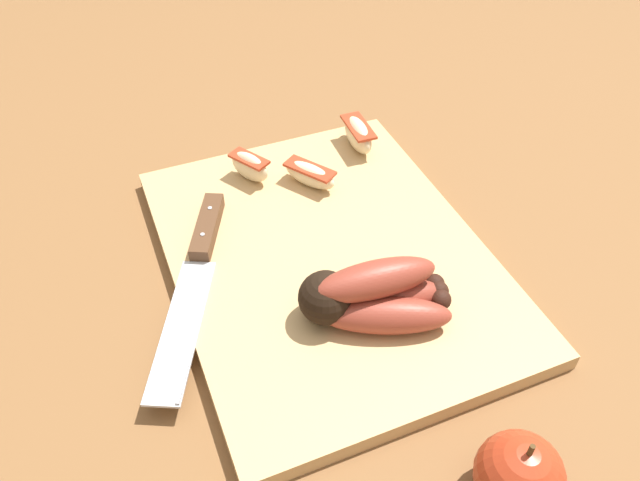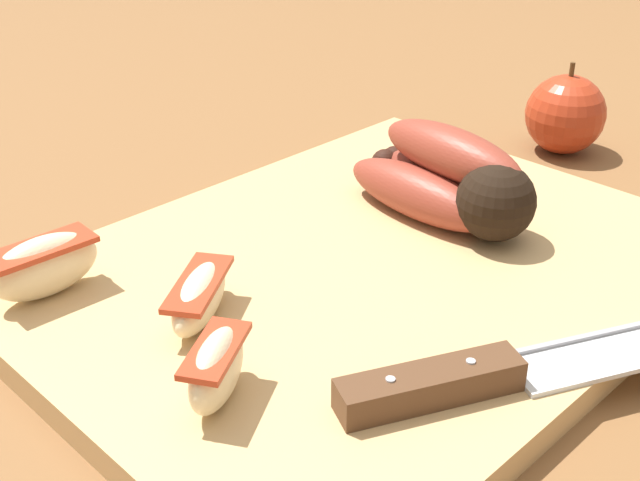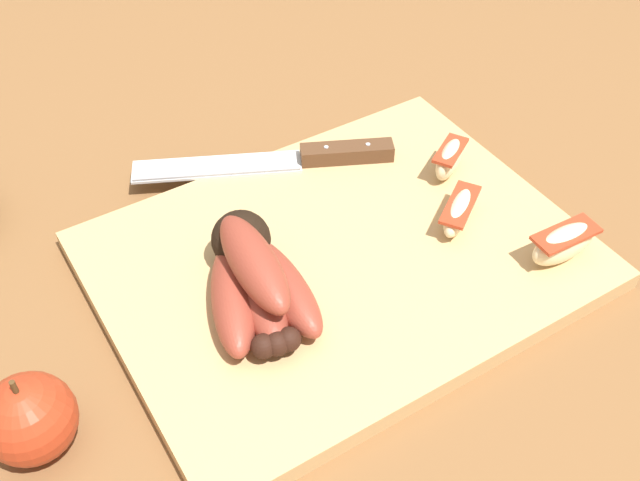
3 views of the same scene
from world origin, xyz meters
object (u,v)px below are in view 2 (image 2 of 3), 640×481
(banana_bunch, at_px, (452,182))
(apple_wedge_near, at_px, (199,296))
(apple_wedge_middle, at_px, (44,265))
(chefs_knife, at_px, (512,369))
(apple_wedge_far, at_px, (216,368))
(whole_apple, at_px, (565,114))

(banana_bunch, bearing_deg, apple_wedge_near, 174.92)
(apple_wedge_middle, bearing_deg, apple_wedge_near, -60.69)
(apple_wedge_middle, bearing_deg, banana_bunch, -22.17)
(banana_bunch, bearing_deg, chefs_knife, -133.04)
(apple_wedge_far, bearing_deg, whole_apple, 9.26)
(banana_bunch, relative_size, apple_wedge_middle, 2.14)
(banana_bunch, distance_m, whole_apple, 0.21)
(chefs_knife, bearing_deg, banana_bunch, 46.96)
(apple_wedge_near, distance_m, whole_apple, 0.43)
(apple_wedge_middle, distance_m, apple_wedge_far, 0.15)
(chefs_knife, height_order, whole_apple, whole_apple)
(apple_wedge_far, distance_m, whole_apple, 0.47)
(whole_apple, bearing_deg, chefs_knife, -153.31)
(banana_bunch, relative_size, apple_wedge_near, 2.13)
(banana_bunch, xyz_separation_m, apple_wedge_middle, (-0.27, 0.11, -0.00))
(chefs_knife, relative_size, whole_apple, 3.14)
(banana_bunch, height_order, whole_apple, banana_bunch)
(banana_bunch, height_order, chefs_knife, banana_bunch)
(banana_bunch, height_order, apple_wedge_middle, banana_bunch)
(chefs_knife, distance_m, apple_wedge_far, 0.16)
(banana_bunch, distance_m, apple_wedge_middle, 0.29)
(apple_wedge_near, height_order, apple_wedge_far, apple_wedge_far)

